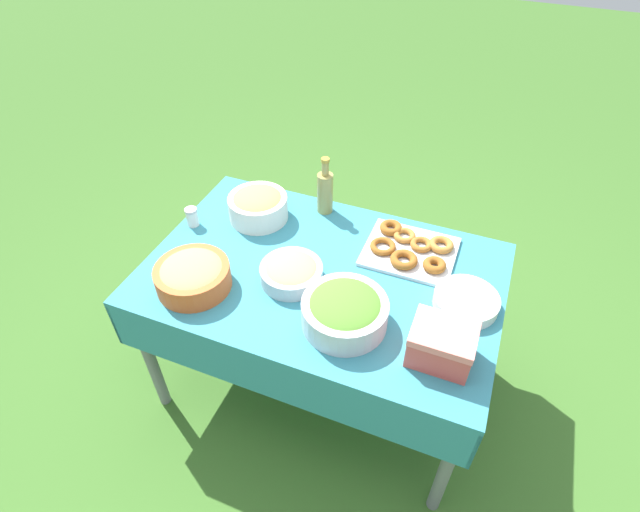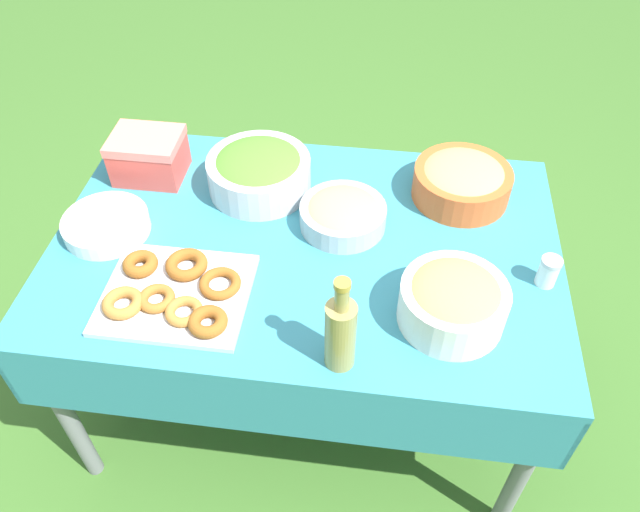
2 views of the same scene
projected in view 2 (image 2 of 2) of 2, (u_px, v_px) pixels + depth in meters
The scene contains 11 objects.
ground_plane at pixel (309, 386), 2.26m from camera, with size 14.00×14.00×0.00m, color #3D6B28.
picnic_table at pixel (306, 265), 1.80m from camera, with size 1.41×0.92×0.73m.
salad_bowl at pixel (259, 171), 1.86m from camera, with size 0.31×0.31×0.13m.
pasta_bowl at pixel (343, 214), 1.76m from camera, with size 0.25×0.25×0.08m.
donut_platter at pixel (176, 292), 1.58m from camera, with size 0.37×0.31×0.05m.
plate_stack at pixel (106, 225), 1.75m from camera, with size 0.24×0.24×0.05m.
olive_oil_bottle at pixel (340, 332), 1.38m from camera, with size 0.07×0.07×0.27m.
bread_bowl at pixel (462, 180), 1.83m from camera, with size 0.29×0.29×0.12m.
fruit_bowl at pixel (453, 301), 1.50m from camera, with size 0.26×0.26×0.13m.
cooler_box at pixel (149, 156), 1.90m from camera, with size 0.21×0.17×0.14m.
salt_shaker at pixel (548, 271), 1.60m from camera, with size 0.05×0.05×0.09m.
Camera 2 is at (0.20, -1.23, 1.95)m, focal length 35.00 mm.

